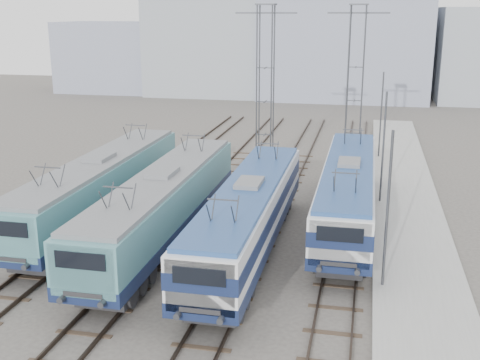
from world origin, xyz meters
The scene contains 14 objects.
ground centered at (0.00, 0.00, 0.00)m, with size 160.00×160.00×0.00m, color #514C47.
platform centered at (10.20, 8.00, 0.15)m, with size 4.00×70.00×0.30m, color #9E9E99.
locomotive_far_left centered at (-6.75, 7.35, 2.25)m, with size 2.86×18.05×3.40m.
locomotive_center_left centered at (-2.25, 4.97, 2.25)m, with size 2.86×18.07×3.40m.
locomotive_center_right centered at (2.25, 4.54, 2.24)m, with size 2.77×17.53×3.29m.
locomotive_far_right centered at (6.75, 9.59, 2.24)m, with size 2.77×17.54×3.30m.
catenary_tower_west centered at (0.00, 22.00, 6.64)m, with size 4.50×1.20×12.00m.
catenary_tower_east centered at (6.50, 24.00, 6.64)m, with size 4.50×1.20×12.00m.
mast_front centered at (8.60, 2.00, 3.50)m, with size 0.12×0.12×7.00m, color #3F4247.
mast_mid centered at (8.60, 14.00, 3.50)m, with size 0.12×0.12×7.00m, color #3F4247.
mast_rear centered at (8.60, 26.00, 3.50)m, with size 0.12×0.12×7.00m, color #3F4247.
building_west centered at (-14.00, 62.00, 7.00)m, with size 18.00×12.00×14.00m, color #959EA7.
building_center centered at (4.00, 62.00, 9.00)m, with size 22.00×14.00×18.00m, color #8D94AB.
building_far_west centered at (-30.00, 62.00, 5.00)m, with size 14.00×10.00×10.00m, color #8D94AB.
Camera 1 is at (7.58, -22.21, 11.56)m, focal length 45.00 mm.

